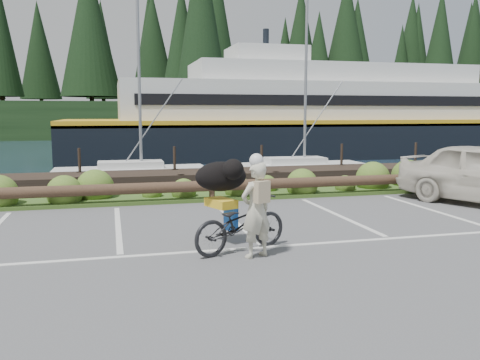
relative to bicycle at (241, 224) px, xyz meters
name	(u,v)px	position (x,y,z in m)	size (l,w,h in m)	color
ground	(258,242)	(0.49, 0.55, -0.51)	(72.00, 72.00, 0.00)	#4F4F51
harbor_backdrop	(129,127)	(0.88, 79.02, -0.51)	(170.00, 160.00, 30.00)	#162836
vegetation_strip	(207,196)	(0.49, 5.85, -0.46)	(34.00, 1.60, 0.10)	#3D5B21
log_rail	(212,202)	(0.49, 5.15, -0.51)	(32.00, 0.30, 0.60)	#443021
bicycle	(241,224)	(0.00, 0.00, 0.00)	(0.67, 1.94, 1.02)	black
cyclist	(256,210)	(0.17, -0.42, 0.32)	(0.60, 0.40, 1.66)	beige
dog	(221,176)	(-0.23, 0.58, 0.79)	(0.97, 0.47, 0.56)	black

